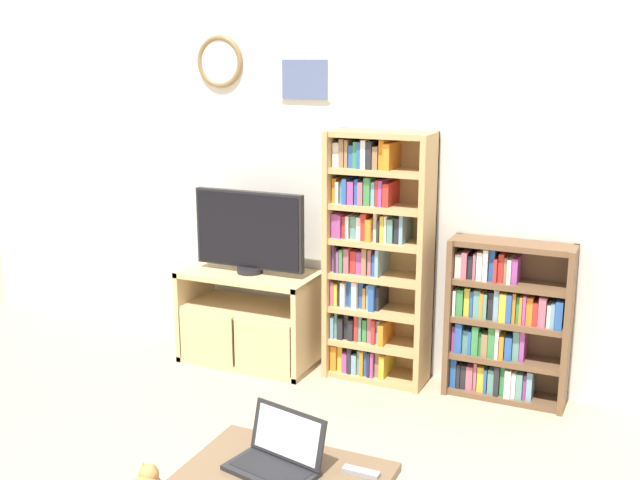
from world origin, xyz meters
The scene contains 7 objects.
wall_back centered at (-0.01, 2.30, 1.31)m, with size 6.84×0.09×2.60m.
tv_stand centered at (-0.80, 1.99, 0.33)m, with size 0.94×0.48×0.65m.
television centered at (-0.78, 1.99, 0.94)m, with size 0.81×0.18×0.57m.
bookshelf_tall centered at (0.07, 2.12, 0.82)m, with size 0.67×0.31×1.65m.
bookshelf_short centered at (0.92, 2.15, 0.49)m, with size 0.75×0.24×1.01m.
laptop centered at (0.35, 0.21, 0.46)m, with size 0.42×0.33×0.24m.
remote_near_laptop centered at (0.69, 0.30, 0.41)m, with size 0.16×0.04×0.02m.
Camera 1 is at (1.68, -2.32, 2.08)m, focal length 42.00 mm.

